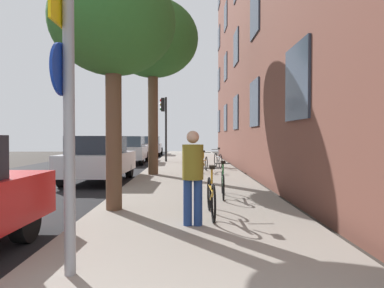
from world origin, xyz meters
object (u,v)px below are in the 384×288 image
at_px(bicycle_3, 218,160).
at_px(bicycle_0, 211,196).
at_px(tree_far, 153,40).
at_px(bicycle_2, 204,163).
at_px(car_2, 130,149).
at_px(sign_post, 67,97).
at_px(pedestrian_0, 193,171).
at_px(car_1, 99,158).
at_px(traffic_light, 164,118).
at_px(car_3, 150,146).
at_px(tree_near, 113,24).
at_px(bicycle_1, 223,183).

bearing_deg(bicycle_3, bicycle_0, -95.68).
height_order(tree_far, bicycle_0, tree_far).
relative_size(bicycle_2, car_2, 0.36).
distance_m(bicycle_3, car_2, 6.43).
distance_m(sign_post, bicycle_0, 3.53).
xyz_separation_m(pedestrian_0, car_2, (-3.57, 14.65, -0.18)).
bearing_deg(car_1, traffic_light, 78.53).
bearing_deg(bicycle_2, bicycle_3, 67.47).
bearing_deg(bicycle_2, sign_post, -100.37).
height_order(bicycle_3, car_3, car_3).
relative_size(tree_far, car_1, 1.72).
height_order(tree_far, car_3, tree_far).
relative_size(sign_post, tree_far, 0.48).
height_order(traffic_light, car_3, traffic_light).
xyz_separation_m(tree_near, bicycle_3, (2.93, 9.22, -3.38)).
bearing_deg(car_2, bicycle_0, -74.38).
xyz_separation_m(traffic_light, bicycle_0, (1.87, -14.10, -2.24)).
distance_m(sign_post, tree_far, 10.35).
bearing_deg(tree_near, pedestrian_0, -38.46).
bearing_deg(tree_far, bicycle_0, -75.70).
bearing_deg(tree_near, tree_far, 88.86).
bearing_deg(sign_post, bicycle_1, 65.55).
relative_size(bicycle_1, bicycle_3, 0.92).
height_order(traffic_light, car_1, traffic_light).
relative_size(sign_post, traffic_light, 0.85).
height_order(sign_post, car_3, sign_post).
bearing_deg(car_2, car_1, -87.64).
height_order(pedestrian_0, car_1, pedestrian_0).
height_order(tree_far, pedestrian_0, tree_far).
bearing_deg(bicycle_2, bicycle_0, -91.72).
height_order(car_1, car_2, same).
height_order(bicycle_3, car_1, car_1).
xyz_separation_m(bicycle_3, car_3, (-4.60, 12.50, 0.34)).
xyz_separation_m(bicycle_1, bicycle_2, (-0.18, 6.02, 0.00)).
bearing_deg(bicycle_2, pedestrian_0, -93.89).
bearing_deg(sign_post, pedestrian_0, 55.93).
distance_m(bicycle_1, car_3, 20.70).
distance_m(bicycle_2, pedestrian_0, 8.75).
bearing_deg(car_1, car_3, 90.17).
xyz_separation_m(tree_far, car_3, (-1.81, 15.23, -4.54)).
height_order(tree_far, bicycle_3, tree_far).
relative_size(sign_post, bicycle_0, 1.94).
bearing_deg(car_1, bicycle_3, 42.47).
distance_m(bicycle_1, bicycle_3, 7.82).
xyz_separation_m(tree_far, bicycle_1, (2.24, -5.07, -4.91)).
distance_m(traffic_light, car_1, 8.79).
bearing_deg(bicycle_3, car_1, -137.53).
distance_m(tree_far, bicycle_1, 7.41).
relative_size(bicycle_2, car_1, 0.41).
xyz_separation_m(tree_near, car_3, (-1.68, 21.72, -3.04)).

